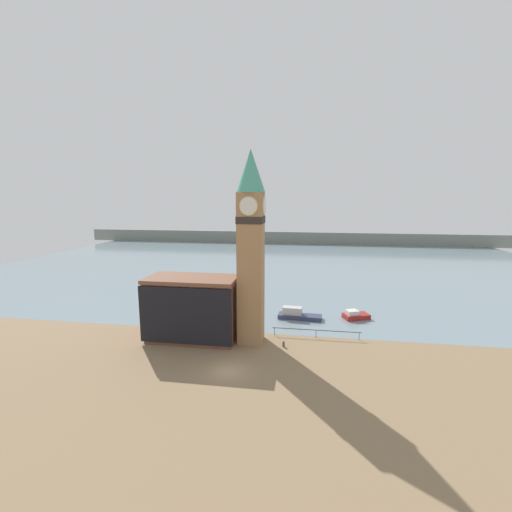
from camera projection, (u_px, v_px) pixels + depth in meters
name	position (u px, v px, depth m)	size (l,w,h in m)	color
ground_plane	(228.00, 371.00, 38.29)	(160.00, 160.00, 0.00)	#846B4C
water	(281.00, 260.00, 107.87)	(160.00, 120.00, 0.00)	gray
far_shoreline	(289.00, 238.00, 146.43)	(180.00, 3.00, 5.00)	gray
pier_railing	(316.00, 331.00, 47.52)	(12.24, 0.08, 1.09)	#333338
clock_tower	(251.00, 243.00, 44.18)	(3.69, 3.69, 25.23)	#9E754C
pier_building	(192.00, 308.00, 46.54)	(12.29, 6.19, 8.66)	brown
boat_near	(297.00, 315.00, 55.02)	(7.03, 2.49, 1.86)	#333856
boat_far	(355.00, 315.00, 54.98)	(4.54, 3.51, 1.44)	maroon
mooring_bollard_near	(284.00, 344.00, 44.59)	(0.33, 0.33, 0.77)	brown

